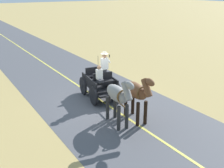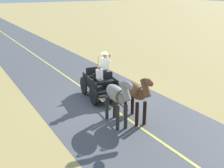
% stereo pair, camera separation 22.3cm
% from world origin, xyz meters
% --- Properties ---
extents(ground_plane, '(200.00, 200.00, 0.00)m').
position_xyz_m(ground_plane, '(0.00, 0.00, 0.00)').
color(ground_plane, tan).
extents(road_surface, '(6.37, 160.00, 0.01)m').
position_xyz_m(road_surface, '(0.00, 0.00, 0.00)').
color(road_surface, '#4C4C51').
rests_on(road_surface, ground).
extents(road_centre_stripe, '(0.12, 160.00, 0.00)m').
position_xyz_m(road_centre_stripe, '(0.00, 0.00, 0.01)').
color(road_centre_stripe, '#DBCC4C').
rests_on(road_centre_stripe, road_surface).
extents(horse_drawn_carriage, '(1.73, 4.51, 2.50)m').
position_xyz_m(horse_drawn_carriage, '(-0.19, -0.39, 0.82)').
color(horse_drawn_carriage, black).
rests_on(horse_drawn_carriage, ground).
extents(horse_near_side, '(0.78, 2.15, 2.21)m').
position_xyz_m(horse_near_side, '(-0.20, 2.67, 1.32)').
color(horse_near_side, brown).
rests_on(horse_near_side, ground).
extents(horse_off_side, '(0.76, 2.15, 2.21)m').
position_xyz_m(horse_off_side, '(0.67, 2.55, 1.32)').
color(horse_off_side, gray).
rests_on(horse_off_side, ground).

